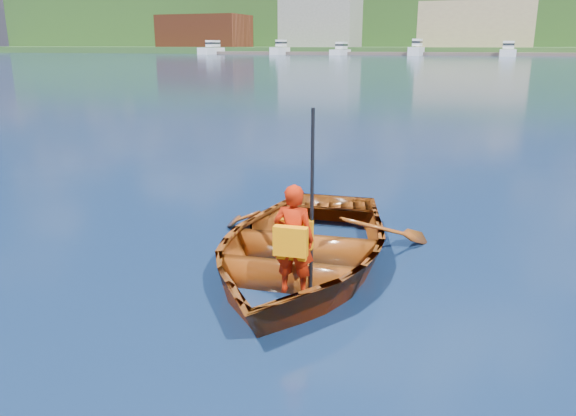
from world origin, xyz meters
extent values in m
plane|color=#111D3F|center=(0.00, 0.00, 0.00)|extent=(600.00, 600.00, 0.00)
imported|color=brown|center=(0.91, -0.67, 0.27)|extent=(3.28, 4.34, 0.85)
imported|color=#B71B05|center=(1.14, -1.56, 0.67)|extent=(0.44, 0.31, 1.15)
cube|color=orange|center=(1.15, -1.68, 0.70)|extent=(0.35, 0.13, 0.30)
cube|color=orange|center=(1.13, -1.44, 0.70)|extent=(0.35, 0.11, 0.30)
cube|color=orange|center=(1.14, -1.56, 0.52)|extent=(0.32, 0.25, 0.05)
cylinder|color=black|center=(1.28, -1.39, 1.04)|extent=(0.04, 0.04, 1.88)
cube|color=#3D5623|center=(0.00, 190.00, 1.00)|extent=(400.00, 80.00, 2.00)
cube|color=#25541C|center=(0.00, 240.00, 11.00)|extent=(400.00, 100.00, 22.00)
cube|color=brown|center=(1.60, 148.00, 0.40)|extent=(160.04, 9.84, 0.80)
cube|color=maroon|center=(-90.00, 165.00, 7.00)|extent=(28.00, 16.00, 10.00)
cube|color=gray|center=(-50.00, 165.00, 9.00)|extent=(22.00, 16.00, 14.00)
cube|color=tan|center=(-5.00, 165.00, 8.00)|extent=(30.00, 16.00, 12.00)
cube|color=white|center=(-76.10, 143.00, 0.84)|extent=(3.12, 11.15, 2.10)
cube|color=white|center=(-76.10, 144.11, 3.00)|extent=(2.18, 5.02, 1.80)
cube|color=black|center=(-76.10, 144.11, 3.10)|extent=(2.25, 5.24, 0.50)
cube|color=white|center=(-54.89, 143.00, 0.88)|extent=(2.58, 9.22, 2.21)
cube|color=white|center=(-54.89, 143.92, 3.11)|extent=(1.81, 4.15, 1.80)
cube|color=black|center=(-54.89, 143.92, 3.21)|extent=(1.86, 4.33, 0.50)
cube|color=white|center=(-37.73, 143.00, 0.64)|extent=(3.01, 10.75, 1.61)
cube|color=white|center=(-37.73, 144.07, 2.51)|extent=(2.11, 4.84, 1.80)
cube|color=black|center=(-37.73, 144.07, 2.61)|extent=(2.17, 5.05, 0.50)
cube|color=white|center=(-17.85, 143.00, 0.92)|extent=(2.85, 10.17, 2.31)
cube|color=white|center=(-17.85, 144.02, 3.21)|extent=(1.99, 4.58, 1.80)
cube|color=black|center=(-17.85, 144.02, 3.31)|extent=(2.05, 4.78, 0.50)
cube|color=white|center=(3.89, 143.00, 0.70)|extent=(3.65, 13.05, 1.74)
cube|color=white|center=(3.89, 144.30, 2.64)|extent=(2.56, 5.87, 1.80)
cube|color=black|center=(3.89, 144.30, 2.74)|extent=(2.63, 6.13, 0.50)
cylinder|color=#382314|center=(-97.72, 268.21, 18.95)|extent=(0.80, 0.80, 2.62)
sphere|color=#315E1E|center=(-97.72, 268.21, 22.45)|extent=(4.90, 4.90, 4.90)
cylinder|color=#382314|center=(-98.47, 256.73, 17.08)|extent=(0.80, 0.80, 3.47)
sphere|color=#315E1E|center=(-98.47, 256.73, 21.72)|extent=(6.49, 6.49, 6.49)
cylinder|color=#382314|center=(-152.23, 248.50, 15.34)|extent=(0.80, 0.80, 3.28)
sphere|color=#315E1E|center=(-152.23, 248.50, 19.71)|extent=(6.12, 6.12, 6.12)
cylinder|color=#382314|center=(6.12, 220.47, 10.00)|extent=(0.80, 0.80, 3.81)
sphere|color=#315E1E|center=(6.12, 220.47, 15.07)|extent=(7.11, 7.11, 7.11)
cylinder|color=#382314|center=(-151.59, 260.85, 17.95)|extent=(0.80, 0.80, 3.55)
sphere|color=#315E1E|center=(-151.59, 260.85, 22.68)|extent=(6.63, 6.63, 6.63)
camera|label=1|loc=(2.94, -6.57, 2.56)|focal=35.00mm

